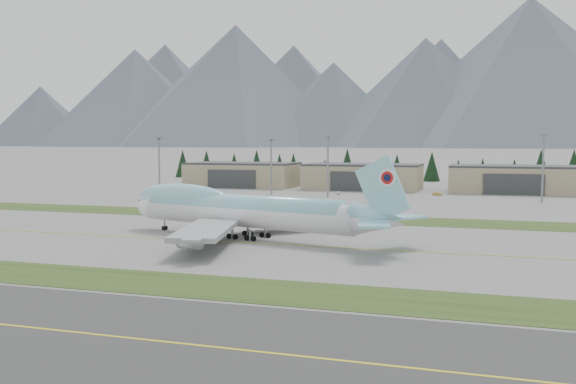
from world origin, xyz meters
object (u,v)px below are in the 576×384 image
(hangar_center, at_px, (363,176))
(service_vehicle_a, at_px, (338,194))
(hangar_left, at_px, (243,174))
(hangar_right, at_px, (513,179))
(service_vehicle_b, at_px, (437,196))
(boeing_747_freighter, at_px, (243,210))

(hangar_center, distance_m, service_vehicle_a, 30.34)
(hangar_left, relative_size, hangar_right, 1.00)
(hangar_center, xyz_separation_m, service_vehicle_b, (32.84, -23.33, -5.39))
(hangar_left, height_order, service_vehicle_b, hangar_left)
(hangar_left, xyz_separation_m, hangar_center, (55.00, 0.00, 0.00))
(boeing_747_freighter, distance_m, hangar_left, 155.00)
(hangar_right, distance_m, service_vehicle_a, 70.52)
(hangar_left, relative_size, service_vehicle_b, 13.00)
(hangar_center, xyz_separation_m, hangar_right, (60.00, 0.00, 0.00))
(hangar_left, bearing_deg, service_vehicle_a, -30.03)
(boeing_747_freighter, relative_size, service_vehicle_b, 18.35)
(hangar_left, bearing_deg, service_vehicle_b, -14.87)
(service_vehicle_b, bearing_deg, boeing_747_freighter, 179.67)
(hangar_left, xyz_separation_m, service_vehicle_a, (51.22, -29.62, -5.39))
(hangar_right, bearing_deg, service_vehicle_a, -155.09)
(hangar_right, relative_size, service_vehicle_b, 13.00)
(service_vehicle_a, xyz_separation_m, service_vehicle_b, (36.62, 6.28, 0.00))
(hangar_center, bearing_deg, service_vehicle_b, -35.39)
(hangar_left, xyz_separation_m, hangar_right, (115.00, 0.00, 0.00))
(boeing_747_freighter, height_order, service_vehicle_b, boeing_747_freighter)
(boeing_747_freighter, bearing_deg, service_vehicle_a, 107.62)
(hangar_center, height_order, service_vehicle_a, hangar_center)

